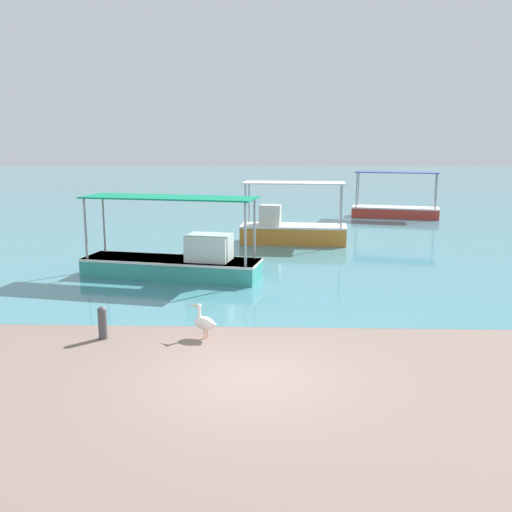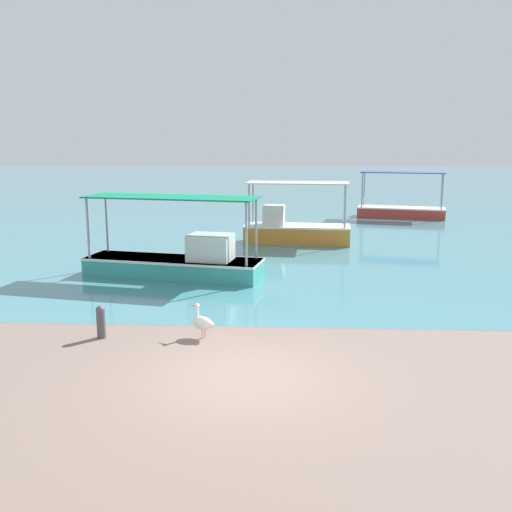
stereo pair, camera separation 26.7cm
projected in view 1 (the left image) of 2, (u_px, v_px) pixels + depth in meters
name	position (u px, v px, depth m)	size (l,w,h in m)	color
ground	(249.00, 376.00, 11.10)	(120.00, 120.00, 0.00)	#7C665C
harbor_water	(270.00, 186.00, 58.12)	(110.00, 90.00, 0.00)	teal
fishing_boat_near_right	(291.00, 229.00, 25.46)	(4.80, 2.02, 2.72)	orange
fishing_boat_center	(395.00, 209.00, 34.13)	(5.30, 2.67, 2.70)	#BE362C
fishing_boat_far_right	(177.00, 260.00, 19.04)	(6.18, 2.67, 2.71)	teal
pelican	(205.00, 323.00, 13.19)	(0.72, 0.54, 0.80)	#E0997A
mooring_bollard	(102.00, 321.00, 13.14)	(0.21, 0.21, 0.78)	#47474C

